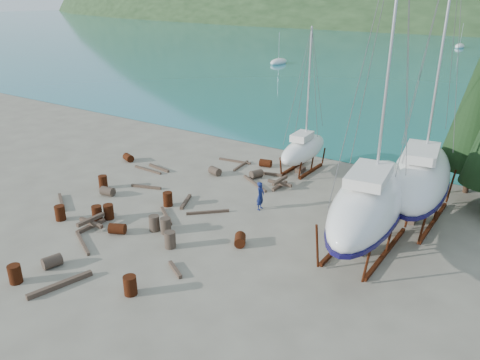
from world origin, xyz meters
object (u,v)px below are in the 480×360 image
Objects in this scene: large_sailboat_near at (370,200)px; large_sailboat_far at (420,175)px; worker at (260,196)px; small_sailboat_shore at (303,149)px.

large_sailboat_near reaches higher than large_sailboat_far.
large_sailboat_near is 1.01× the size of large_sailboat_far.
large_sailboat_near is at bearing -111.99° from large_sailboat_far.
large_sailboat_far is at bearing -71.26° from worker.
small_sailboat_shore is 5.78× the size of worker.
large_sailboat_near is 4.99m from large_sailboat_far.
worker is (-6.93, 0.92, -1.84)m from large_sailboat_near.
large_sailboat_far reaches higher than worker.
large_sailboat_near reaches higher than small_sailboat_shore.
large_sailboat_far is at bearing 69.30° from large_sailboat_near.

